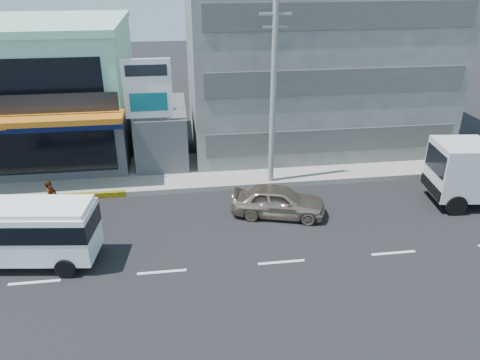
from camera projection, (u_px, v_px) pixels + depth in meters
name	position (u px, v px, depth m)	size (l,w,h in m)	color
ground	(162.00, 272.00, 19.14)	(120.00, 120.00, 0.00)	black
sidewalk	(247.00, 169.00, 28.20)	(70.00, 5.00, 0.30)	gray
shop_building	(30.00, 95.00, 28.92)	(12.40, 11.70, 8.00)	#454449
concrete_building	(310.00, 36.00, 30.80)	(16.00, 12.00, 14.00)	gray
gap_structure	(162.00, 133.00, 29.13)	(3.00, 6.00, 3.50)	#454449
satellite_dish	(160.00, 110.00, 27.45)	(1.50, 1.50, 0.15)	slate
billboard	(148.00, 96.00, 25.20)	(2.60, 0.18, 6.90)	gray
utility_pole_near	(273.00, 96.00, 24.30)	(1.60, 0.30, 10.00)	#999993
minibus	(14.00, 229.00, 19.06)	(6.76, 2.96, 2.74)	white
sedan	(278.00, 201.00, 23.07)	(1.85, 4.59, 1.57)	#BCA78F
motorcycle_rider	(55.00, 212.00, 22.02)	(2.00, 1.11, 2.43)	#5E0D1F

